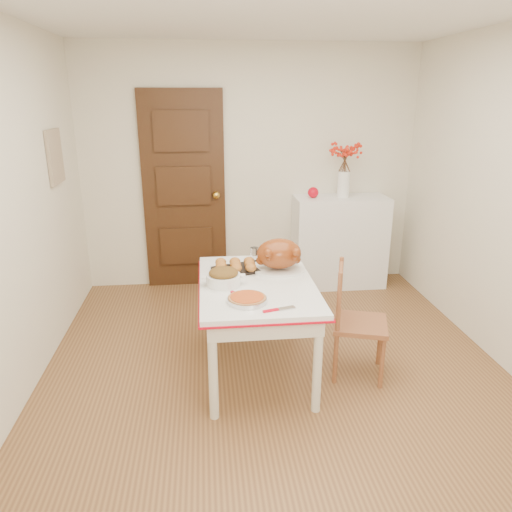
{
  "coord_description": "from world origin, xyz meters",
  "views": [
    {
      "loc": [
        -0.49,
        -3.04,
        2.0
      ],
      "look_at": [
        -0.14,
        0.17,
        0.9
      ],
      "focal_mm": 33.58,
      "sensor_mm": 36.0,
      "label": 1
    }
  ],
  "objects": [
    {
      "name": "wall_back",
      "position": [
        0.0,
        2.0,
        1.25
      ],
      "size": [
        3.5,
        0.0,
        2.5
      ],
      "primitive_type": "cube",
      "color": "beige",
      "rests_on": "ground"
    },
    {
      "name": "wall_left",
      "position": [
        -1.75,
        0.0,
        1.25
      ],
      "size": [
        0.0,
        4.0,
        2.5
      ],
      "primitive_type": "cube",
      "color": "beige",
      "rests_on": "ground"
    },
    {
      "name": "stuffing_dish",
      "position": [
        -0.38,
        0.09,
        0.78
      ],
      "size": [
        0.35,
        0.29,
        0.12
      ],
      "primitive_type": null,
      "rotation": [
        0.0,
        0.0,
        -0.19
      ],
      "color": "brown",
      "rests_on": "kitchen_table"
    },
    {
      "name": "sideboard",
      "position": [
        0.94,
        1.78,
        0.49
      ],
      "size": [
        0.98,
        0.43,
        0.98
      ],
      "primitive_type": "cube",
      "color": "white",
      "rests_on": "floor"
    },
    {
      "name": "berry_vase",
      "position": [
        0.95,
        1.78,
        1.25
      ],
      "size": [
        0.29,
        0.29,
        0.56
      ],
      "primitive_type": null,
      "color": "white",
      "rests_on": "sideboard"
    },
    {
      "name": "pumpkin_pie",
      "position": [
        -0.24,
        -0.22,
        0.75
      ],
      "size": [
        0.28,
        0.28,
        0.05
      ],
      "primitive_type": "cylinder",
      "rotation": [
        0.0,
        0.0,
        0.08
      ],
      "color": "#B74214",
      "rests_on": "kitchen_table"
    },
    {
      "name": "drinking_glass",
      "position": [
        -0.11,
        0.59,
        0.78
      ],
      "size": [
        0.07,
        0.07,
        0.11
      ],
      "primitive_type": "cylinder",
      "rotation": [
        0.0,
        0.0,
        -0.02
      ],
      "color": "white",
      "rests_on": "kitchen_table"
    },
    {
      "name": "wall_front",
      "position": [
        0.0,
        -2.0,
        1.25
      ],
      "size": [
        3.5,
        0.0,
        2.5
      ],
      "primitive_type": "cube",
      "color": "beige",
      "rests_on": "ground"
    },
    {
      "name": "floor",
      "position": [
        0.0,
        0.0,
        0.0
      ],
      "size": [
        3.5,
        4.0,
        0.0
      ],
      "primitive_type": "cube",
      "color": "brown",
      "rests_on": "ground"
    },
    {
      "name": "door_back",
      "position": [
        -0.7,
        1.97,
        1.03
      ],
      "size": [
        0.85,
        0.06,
        2.06
      ],
      "primitive_type": "cube",
      "color": "#35210F",
      "rests_on": "ground"
    },
    {
      "name": "turkey_platter",
      "position": [
        0.05,
        0.33,
        0.85
      ],
      "size": [
        0.47,
        0.42,
        0.25
      ],
      "primitive_type": null,
      "rotation": [
        0.0,
        0.0,
        0.31
      ],
      "color": "brown",
      "rests_on": "kitchen_table"
    },
    {
      "name": "shaker_pair",
      "position": [
        0.15,
        0.56,
        0.77
      ],
      "size": [
        0.1,
        0.07,
        0.1
      ],
      "primitive_type": null,
      "rotation": [
        0.0,
        0.0,
        -0.37
      ],
      "color": "white",
      "rests_on": "kitchen_table"
    },
    {
      "name": "carving_knife",
      "position": [
        -0.25,
        -0.13,
        0.73
      ],
      "size": [
        0.2,
        0.21,
        0.01
      ],
      "primitive_type": null,
      "rotation": [
        0.0,
        0.0,
        -0.82
      ],
      "color": "silver",
      "rests_on": "kitchen_table"
    },
    {
      "name": "ceiling",
      "position": [
        0.0,
        0.0,
        2.5
      ],
      "size": [
        3.5,
        4.0,
        0.0
      ],
      "primitive_type": "cube",
      "color": "white",
      "rests_on": "ground"
    },
    {
      "name": "photo_board",
      "position": [
        -1.73,
        1.2,
        1.5
      ],
      "size": [
        0.03,
        0.35,
        0.45
      ],
      "primitive_type": "cube",
      "color": "tan",
      "rests_on": "ground"
    },
    {
      "name": "kitchen_table",
      "position": [
        -0.14,
        0.12,
        0.36
      ],
      "size": [
        0.83,
        1.21,
        0.72
      ],
      "primitive_type": null,
      "color": "white",
      "rests_on": "floor"
    },
    {
      "name": "rolls_tray",
      "position": [
        -0.27,
        0.36,
        0.77
      ],
      "size": [
        0.38,
        0.33,
        0.08
      ],
      "primitive_type": null,
      "rotation": [
        0.0,
        0.0,
        0.34
      ],
      "color": "#BA6925",
      "rests_on": "kitchen_table"
    },
    {
      "name": "apple",
      "position": [
        0.63,
        1.78,
        1.03
      ],
      "size": [
        0.11,
        0.11,
        0.11
      ],
      "primitive_type": "sphere",
      "color": "red",
      "rests_on": "sideboard"
    },
    {
      "name": "pie_server",
      "position": [
        -0.05,
        -0.36,
        0.73
      ],
      "size": [
        0.22,
        0.12,
        0.01
      ],
      "primitive_type": null,
      "rotation": [
        0.0,
        0.0,
        0.27
      ],
      "color": "silver",
      "rests_on": "kitchen_table"
    },
    {
      "name": "chair_oak",
      "position": [
        0.61,
        0.01,
        0.43
      ],
      "size": [
        0.47,
        0.47,
        0.86
      ],
      "primitive_type": null,
      "rotation": [
        0.0,
        0.0,
        1.27
      ],
      "color": "brown",
      "rests_on": "floor"
    }
  ]
}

